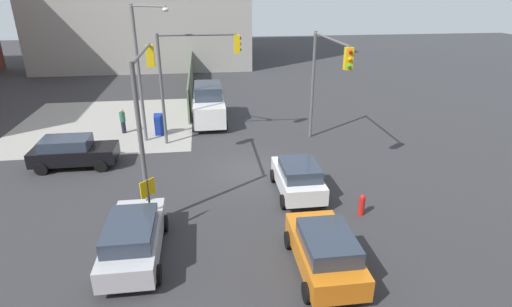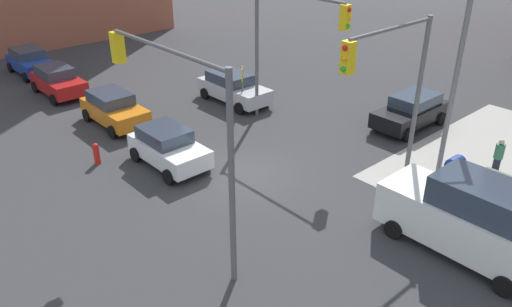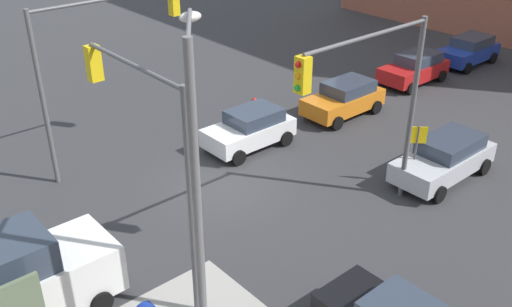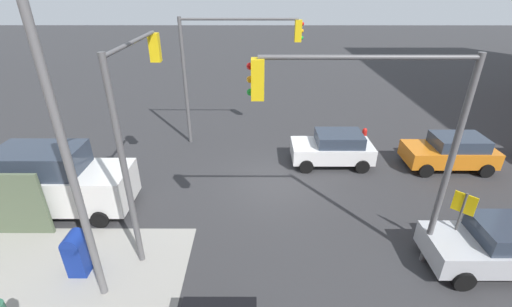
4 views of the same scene
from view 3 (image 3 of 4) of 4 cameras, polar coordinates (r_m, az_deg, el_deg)
ground_plane at (r=21.13m, az=-3.03°, el=-3.46°), size 120.00×120.00×0.00m
traffic_signal_nw_corner at (r=17.70m, az=11.79°, el=6.31°), size 5.66×0.36×6.50m
traffic_signal_se_corner at (r=21.73m, az=-15.47°, el=9.99°), size 6.02×0.36×6.50m
traffic_signal_ne_corner at (r=14.77m, az=-10.74°, el=1.70°), size 0.36×4.78×6.50m
street_lamp_corner at (r=12.38m, az=-5.98°, el=-2.77°), size 1.79×2.22×8.00m
warning_sign_two_way at (r=21.33m, az=15.75°, el=0.80°), size 0.48×0.48×2.40m
fire_hydrant at (r=26.62m, az=-0.16°, el=4.68°), size 0.26×0.26×0.94m
hatchback_red at (r=31.73m, az=15.57°, el=8.25°), size 4.06×2.02×1.62m
hatchback_blue at (r=35.68m, az=20.49°, el=9.65°), size 4.07×2.02×1.62m
sedan_orange at (r=26.97m, az=8.81°, el=5.49°), size 4.02×2.02×1.62m
coupe_white at (r=23.66m, az=-0.60°, el=2.52°), size 3.81×2.02×1.62m
coupe_silver at (r=22.51m, az=18.36°, el=-0.40°), size 4.46×2.02×1.62m
van_white_delivery at (r=16.07m, az=-23.65°, el=-12.07°), size 5.40×2.32×2.62m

